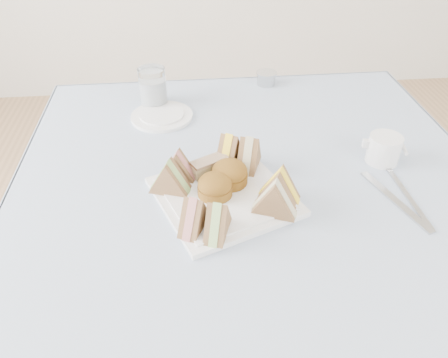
{
  "coord_description": "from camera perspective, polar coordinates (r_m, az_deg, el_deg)",
  "views": [
    {
      "loc": [
        -0.13,
        -0.73,
        1.31
      ],
      "look_at": [
        -0.07,
        -0.06,
        0.8
      ],
      "focal_mm": 35.0,
      "sensor_mm": 36.0,
      "label": 1
    }
  ],
  "objects": [
    {
      "name": "table",
      "position": [
        1.2,
        2.96,
        -14.33
      ],
      "size": [
        0.9,
        0.9,
        0.74
      ],
      "primitive_type": "cube",
      "color": "brown",
      "rests_on": "floor"
    },
    {
      "name": "tablecloth",
      "position": [
        0.94,
        3.67,
        -0.06
      ],
      "size": [
        1.02,
        1.02,
        0.01
      ],
      "primitive_type": "cube",
      "color": "#97A9C8",
      "rests_on": "table"
    },
    {
      "name": "serving_plate",
      "position": [
        0.88,
        -0.0,
        -2.28
      ],
      "size": [
        0.32,
        0.32,
        0.01
      ],
      "primitive_type": "cube",
      "rotation": [
        0.0,
        0.0,
        0.37
      ],
      "color": "white",
      "rests_on": "tablecloth"
    },
    {
      "name": "sandwich_fl_a",
      "position": [
        0.78,
        -3.93,
        -4.41
      ],
      "size": [
        0.07,
        0.09,
        0.07
      ],
      "primitive_type": null,
      "rotation": [
        0.0,
        0.0,
        1.1
      ],
      "color": "#9E6D4A",
      "rests_on": "serving_plate"
    },
    {
      "name": "sandwich_fl_b",
      "position": [
        0.77,
        -0.85,
        -5.09
      ],
      "size": [
        0.06,
        0.08,
        0.07
      ],
      "primitive_type": null,
      "rotation": [
        0.0,
        0.0,
        1.24
      ],
      "color": "#9E6D4A",
      "rests_on": "serving_plate"
    },
    {
      "name": "sandwich_fr_a",
      "position": [
        0.85,
        7.29,
        -0.57
      ],
      "size": [
        0.09,
        0.07,
        0.07
      ],
      "primitive_type": null,
      "rotation": [
        0.0,
        0.0,
        -0.46
      ],
      "color": "#9E6D4A",
      "rests_on": "serving_plate"
    },
    {
      "name": "sandwich_fr_b",
      "position": [
        0.81,
        6.66,
        -2.29
      ],
      "size": [
        0.09,
        0.07,
        0.08
      ],
      "primitive_type": null,
      "rotation": [
        0.0,
        0.0,
        -0.38
      ],
      "color": "#9E6D4A",
      "rests_on": "serving_plate"
    },
    {
      "name": "sandwich_bl_a",
      "position": [
        0.87,
        -7.15,
        0.39
      ],
      "size": [
        0.09,
        0.06,
        0.07
      ],
      "primitive_type": null,
      "rotation": [
        0.0,
        0.0,
        2.8
      ],
      "color": "#9E6D4A",
      "rests_on": "serving_plate"
    },
    {
      "name": "sandwich_bl_b",
      "position": [
        0.9,
        -6.02,
        1.84
      ],
      "size": [
        0.08,
        0.06,
        0.07
      ],
      "primitive_type": null,
      "rotation": [
        0.0,
        0.0,
        2.84
      ],
      "color": "#9E6D4A",
      "rests_on": "serving_plate"
    },
    {
      "name": "sandwich_br_a",
      "position": [
        0.93,
        3.3,
        3.54
      ],
      "size": [
        0.07,
        0.09,
        0.08
      ],
      "primitive_type": null,
      "rotation": [
        0.0,
        0.0,
        -1.93
      ],
      "color": "#9E6D4A",
      "rests_on": "serving_plate"
    },
    {
      "name": "sandwich_br_b",
      "position": [
        0.94,
        0.69,
        3.96
      ],
      "size": [
        0.07,
        0.09,
        0.07
      ],
      "primitive_type": null,
      "rotation": [
        0.0,
        0.0,
        -2.07
      ],
      "color": "#9E6D4A",
      "rests_on": "serving_plate"
    },
    {
      "name": "scone_left",
      "position": [
        0.86,
        -1.19,
        -0.94
      ],
      "size": [
        0.09,
        0.09,
        0.05
      ],
      "primitive_type": "cylinder",
      "rotation": [
        0.0,
        0.0,
        0.33
      ],
      "color": "olive",
      "rests_on": "serving_plate"
    },
    {
      "name": "scone_right",
      "position": [
        0.89,
        0.74,
        0.72
      ],
      "size": [
        0.1,
        0.1,
        0.05
      ],
      "primitive_type": "cylinder",
      "rotation": [
        0.0,
        0.0,
        0.58
      ],
      "color": "olive",
      "rests_on": "serving_plate"
    },
    {
      "name": "pastry_slice",
      "position": [
        0.92,
        -1.9,
        1.64
      ],
      "size": [
        0.08,
        0.06,
        0.04
      ],
      "primitive_type": "cube",
      "rotation": [
        0.0,
        0.0,
        0.48
      ],
      "color": "tan",
      "rests_on": "serving_plate"
    },
    {
      "name": "side_plate",
      "position": [
        1.16,
        -8.11,
        8.12
      ],
      "size": [
        0.18,
        0.18,
        0.01
      ],
      "primitive_type": "cylinder",
      "rotation": [
        0.0,
        0.0,
        0.11
      ],
      "color": "white",
      "rests_on": "tablecloth"
    },
    {
      "name": "water_glass",
      "position": [
        1.21,
        -9.27,
        11.71
      ],
      "size": [
        0.08,
        0.08,
        0.11
      ],
      "primitive_type": "cylinder",
      "rotation": [
        0.0,
        0.0,
        0.18
      ],
      "color": "white",
      "rests_on": "tablecloth"
    },
    {
      "name": "tea_strainer",
      "position": [
        1.33,
        5.54,
        12.88
      ],
      "size": [
        0.08,
        0.08,
        0.03
      ],
      "primitive_type": "cylinder",
      "rotation": [
        0.0,
        0.0,
        -0.32
      ],
      "color": "#B7B7B7",
      "rests_on": "tablecloth"
    },
    {
      "name": "knife",
      "position": [
        0.94,
        21.44,
        -2.62
      ],
      "size": [
        0.08,
        0.2,
        0.0
      ],
      "primitive_type": "cube",
      "rotation": [
        0.0,
        0.0,
        0.3
      ],
      "color": "#B7B7B7",
      "rests_on": "tablecloth"
    },
    {
      "name": "fork",
      "position": [
        0.95,
        23.05,
        -2.35
      ],
      "size": [
        0.01,
        0.19,
        0.0
      ],
      "primitive_type": "cube",
      "rotation": [
        0.0,
        0.0,
        0.02
      ],
      "color": "#B7B7B7",
      "rests_on": "tablecloth"
    },
    {
      "name": "creamer_jug",
      "position": [
        1.03,
        20.16,
        3.68
      ],
      "size": [
        0.08,
        0.08,
        0.06
      ],
      "primitive_type": "cylinder",
      "rotation": [
        0.0,
        0.0,
        -0.18
      ],
      "color": "white",
      "rests_on": "tablecloth"
    }
  ]
}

